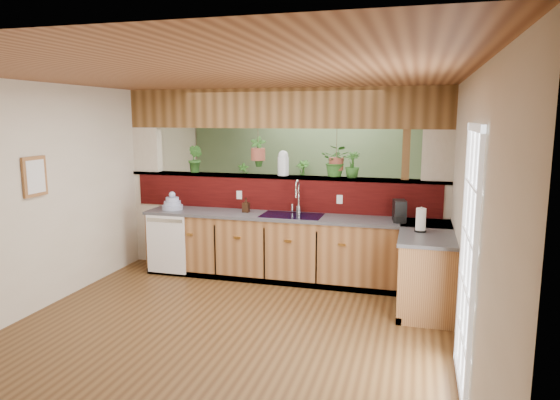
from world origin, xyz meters
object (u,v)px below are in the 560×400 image
(dish_stack, at_px, (172,204))
(coffee_maker, at_px, (399,212))
(faucet, at_px, (298,195))
(paper_towel, at_px, (421,220))
(glass_jar, at_px, (283,163))
(soap_dispenser, at_px, (246,205))
(shelving_console, at_px, (276,211))

(dish_stack, distance_m, coffee_maker, 3.16)
(faucet, height_order, paper_towel, faucet)
(dish_stack, xyz_separation_m, glass_jar, (1.53, 0.41, 0.59))
(dish_stack, height_order, coffee_maker, coffee_maker)
(paper_towel, height_order, glass_jar, glass_jar)
(glass_jar, bearing_deg, soap_dispenser, -144.16)
(paper_towel, relative_size, glass_jar, 0.83)
(faucet, distance_m, dish_stack, 1.81)
(glass_jar, height_order, shelving_console, glass_jar)
(shelving_console, bearing_deg, coffee_maker, -20.53)
(dish_stack, height_order, paper_towel, paper_towel)
(paper_towel, height_order, shelving_console, paper_towel)
(soap_dispenser, bearing_deg, dish_stack, -175.50)
(faucet, distance_m, soap_dispenser, 0.73)
(soap_dispenser, height_order, paper_towel, paper_towel)
(paper_towel, bearing_deg, glass_jar, 154.28)
(glass_jar, xyz_separation_m, shelving_console, (-0.65, 1.90, -1.07))
(coffee_maker, height_order, glass_jar, glass_jar)
(dish_stack, distance_m, soap_dispenser, 1.09)
(dish_stack, relative_size, shelving_console, 0.21)
(coffee_maker, xyz_separation_m, shelving_console, (-2.28, 2.31, -0.53))
(dish_stack, height_order, soap_dispenser, dish_stack)
(paper_towel, bearing_deg, shelving_console, 132.13)
(faucet, height_order, coffee_maker, faucet)
(coffee_maker, bearing_deg, dish_stack, 168.92)
(soap_dispenser, xyz_separation_m, paper_towel, (2.33, -0.59, 0.03))
(faucet, bearing_deg, soap_dispenser, -171.73)
(coffee_maker, relative_size, shelving_console, 0.19)
(faucet, distance_m, coffee_maker, 1.39)
(shelving_console, bearing_deg, paper_towel, -23.05)
(glass_jar, bearing_deg, paper_towel, -25.72)
(faucet, distance_m, shelving_console, 2.40)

